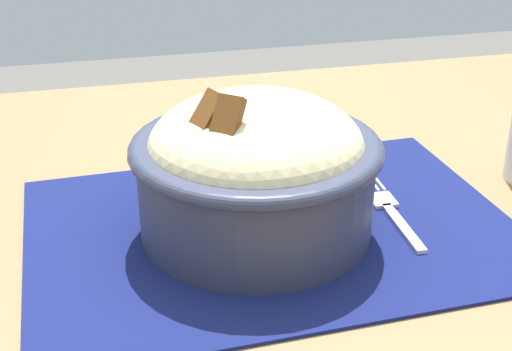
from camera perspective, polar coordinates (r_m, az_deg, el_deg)
The scene contains 4 objects.
table at distance 0.66m, azimuth 2.82°, elevation -8.02°, with size 1.30×0.79×0.74m.
placemat at distance 0.61m, azimuth 1.29°, elevation -4.20°, with size 0.41×0.29×0.00m, color #11194C.
bowl at distance 0.58m, azimuth -0.01°, elevation 0.78°, with size 0.20×0.20×0.13m.
fork at distance 0.64m, azimuth 10.56°, elevation -2.68°, with size 0.02×0.13×0.00m.
Camera 1 is at (-0.17, -0.52, 1.05)m, focal length 50.22 mm.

